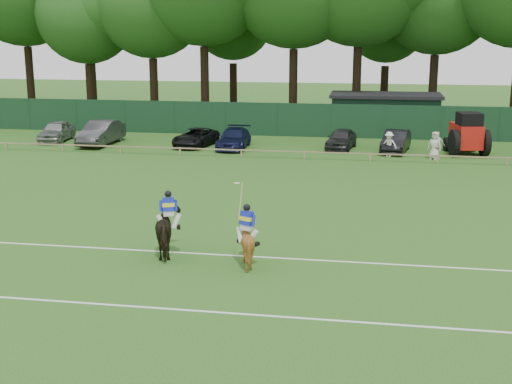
% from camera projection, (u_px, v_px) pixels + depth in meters
% --- Properties ---
extents(ground, '(160.00, 160.00, 0.00)m').
position_uv_depth(ground, '(229.00, 247.00, 25.39)').
color(ground, '#1E4C14').
rests_on(ground, ground).
extents(horse_dark, '(1.67, 2.39, 1.84)m').
position_uv_depth(horse_dark, '(169.00, 230.00, 24.25)').
color(horse_dark, black).
rests_on(horse_dark, ground).
extents(horse_chestnut, '(1.76, 1.83, 1.56)m').
position_uv_depth(horse_chestnut, '(247.00, 243.00, 23.29)').
color(horse_chestnut, brown).
rests_on(horse_chestnut, ground).
extents(sedan_silver, '(2.10, 4.40, 1.45)m').
position_uv_depth(sedan_silver, '(57.00, 131.00, 49.17)').
color(sedan_silver, '#919496').
rests_on(sedan_silver, ground).
extents(sedan_grey, '(1.85, 5.04, 1.65)m').
position_uv_depth(sedan_grey, '(101.00, 133.00, 47.62)').
color(sedan_grey, '#303032').
rests_on(sedan_grey, ground).
extents(suv_black, '(2.74, 4.70, 1.23)m').
position_uv_depth(suv_black, '(196.00, 137.00, 46.99)').
color(suv_black, black).
rests_on(suv_black, ground).
extents(sedan_navy, '(1.98, 4.67, 1.34)m').
position_uv_depth(sedan_navy, '(234.00, 138.00, 46.19)').
color(sedan_navy, '#111537').
rests_on(sedan_navy, ground).
extents(hatch_grey, '(2.20, 4.22, 1.37)m').
position_uv_depth(hatch_grey, '(341.00, 139.00, 45.92)').
color(hatch_grey, '#28282A').
rests_on(hatch_grey, ground).
extents(estate_black, '(2.17, 4.43, 1.40)m').
position_uv_depth(estate_black, '(396.00, 141.00, 44.89)').
color(estate_black, black).
rests_on(estate_black, ground).
extents(spectator_left, '(1.14, 0.85, 1.58)m').
position_uv_depth(spectator_left, '(389.00, 144.00, 43.10)').
color(spectator_left, silver).
rests_on(spectator_left, ground).
extents(spectator_mid, '(1.05, 0.55, 1.71)m').
position_uv_depth(spectator_mid, '(436.00, 146.00, 42.23)').
color(spectator_mid, white).
rests_on(spectator_mid, ground).
extents(spectator_right, '(0.98, 0.81, 1.71)m').
position_uv_depth(spectator_right, '(435.00, 145.00, 42.26)').
color(spectator_right, beige).
rests_on(spectator_right, ground).
extents(rider_dark, '(0.92, 0.54, 1.41)m').
position_uv_depth(rider_dark, '(168.00, 209.00, 24.05)').
color(rider_dark, silver).
rests_on(rider_dark, ground).
extents(rider_chestnut, '(0.89, 0.79, 2.05)m').
position_uv_depth(rider_chestnut, '(247.00, 222.00, 23.11)').
color(rider_chestnut, silver).
rests_on(rider_chestnut, ground).
extents(pitch_lines, '(60.00, 5.10, 0.01)m').
position_uv_depth(pitch_lines, '(207.00, 280.00, 22.03)').
color(pitch_lines, silver).
rests_on(pitch_lines, ground).
extents(pitch_rail, '(62.10, 0.10, 0.50)m').
position_uv_depth(pitch_rail, '(289.00, 151.00, 42.54)').
color(pitch_rail, '#997F5B').
rests_on(pitch_rail, ground).
extents(perimeter_fence, '(92.08, 0.08, 2.50)m').
position_uv_depth(perimeter_fence, '(304.00, 120.00, 50.98)').
color(perimeter_fence, '#14351E').
rests_on(perimeter_fence, ground).
extents(utility_shed, '(8.40, 4.40, 3.04)m').
position_uv_depth(utility_shed, '(385.00, 113.00, 52.81)').
color(utility_shed, '#14331E').
rests_on(utility_shed, ground).
extents(tree_row, '(96.00, 12.00, 21.00)m').
position_uv_depth(tree_row, '(336.00, 123.00, 58.61)').
color(tree_row, '#26561C').
rests_on(tree_row, ground).
extents(tractor, '(2.70, 3.58, 2.74)m').
position_uv_depth(tractor, '(467.00, 135.00, 43.71)').
color(tractor, '#B41810').
rests_on(tractor, ground).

